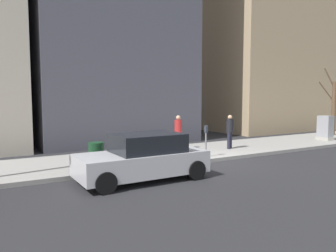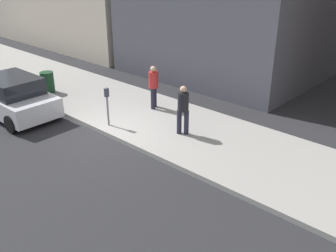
{
  "view_description": "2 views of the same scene",
  "coord_description": "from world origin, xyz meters",
  "px_view_note": "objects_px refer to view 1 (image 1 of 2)",
  "views": [
    {
      "loc": [
        -10.65,
        8.54,
        2.74
      ],
      "look_at": [
        0.68,
        1.99,
        1.54
      ],
      "focal_mm": 35.0,
      "sensor_mm": 36.0,
      "label": 1
    },
    {
      "loc": [
        -6.94,
        -9.33,
        5.54
      ],
      "look_at": [
        0.43,
        -2.57,
        0.99
      ],
      "focal_mm": 40.0,
      "sensor_mm": 36.0,
      "label": 2
    }
  ],
  "objects_px": {
    "bare_tree": "(334,106)",
    "pedestrian_near_meter": "(230,130)",
    "parking_meter": "(206,138)",
    "trash_bin": "(96,155)",
    "pedestrian_midblock": "(178,130)",
    "utility_box": "(325,128)",
    "parked_car_silver": "(143,158)"
  },
  "relations": [
    {
      "from": "parked_car_silver",
      "to": "pedestrian_midblock",
      "type": "distance_m",
      "value": 5.36
    },
    {
      "from": "utility_box",
      "to": "pedestrian_near_meter",
      "type": "xyz_separation_m",
      "value": [
        0.37,
        6.98,
        0.24
      ]
    },
    {
      "from": "pedestrian_near_meter",
      "to": "pedestrian_midblock",
      "type": "relative_size",
      "value": 1.0
    },
    {
      "from": "bare_tree",
      "to": "pedestrian_near_meter",
      "type": "height_order",
      "value": "bare_tree"
    },
    {
      "from": "pedestrian_near_meter",
      "to": "pedestrian_midblock",
      "type": "height_order",
      "value": "same"
    },
    {
      "from": "pedestrian_near_meter",
      "to": "parked_car_silver",
      "type": "bearing_deg",
      "value": 174.37
    },
    {
      "from": "bare_tree",
      "to": "pedestrian_midblock",
      "type": "height_order",
      "value": "bare_tree"
    },
    {
      "from": "trash_bin",
      "to": "bare_tree",
      "type": "bearing_deg",
      "value": -84.2
    },
    {
      "from": "trash_bin",
      "to": "pedestrian_near_meter",
      "type": "relative_size",
      "value": 0.54
    },
    {
      "from": "trash_bin",
      "to": "pedestrian_midblock",
      "type": "height_order",
      "value": "pedestrian_midblock"
    },
    {
      "from": "parked_car_silver",
      "to": "utility_box",
      "type": "relative_size",
      "value": 2.95
    },
    {
      "from": "trash_bin",
      "to": "pedestrian_near_meter",
      "type": "distance_m",
      "value": 7.05
    },
    {
      "from": "parking_meter",
      "to": "pedestrian_near_meter",
      "type": "distance_m",
      "value": 2.65
    },
    {
      "from": "bare_tree",
      "to": "pedestrian_near_meter",
      "type": "xyz_separation_m",
      "value": [
        -0.92,
        9.67,
        -1.02
      ]
    },
    {
      "from": "pedestrian_midblock",
      "to": "utility_box",
      "type": "bearing_deg",
      "value": -126.58
    },
    {
      "from": "parking_meter",
      "to": "utility_box",
      "type": "height_order",
      "value": "utility_box"
    },
    {
      "from": "utility_box",
      "to": "bare_tree",
      "type": "xyz_separation_m",
      "value": [
        1.29,
        -2.69,
        1.25
      ]
    },
    {
      "from": "utility_box",
      "to": "pedestrian_midblock",
      "type": "xyz_separation_m",
      "value": [
        1.39,
        9.33,
        0.24
      ]
    },
    {
      "from": "trash_bin",
      "to": "pedestrian_midblock",
      "type": "xyz_separation_m",
      "value": [
        1.79,
        -4.64,
        0.49
      ]
    },
    {
      "from": "parked_car_silver",
      "to": "utility_box",
      "type": "distance_m",
      "value": 13.27
    },
    {
      "from": "utility_box",
      "to": "pedestrian_near_meter",
      "type": "bearing_deg",
      "value": 86.97
    },
    {
      "from": "parking_meter",
      "to": "pedestrian_near_meter",
      "type": "bearing_deg",
      "value": -62.65
    },
    {
      "from": "parked_car_silver",
      "to": "utility_box",
      "type": "bearing_deg",
      "value": -80.1
    },
    {
      "from": "parked_car_silver",
      "to": "bare_tree",
      "type": "bearing_deg",
      "value": -77.37
    },
    {
      "from": "utility_box",
      "to": "trash_bin",
      "type": "xyz_separation_m",
      "value": [
        -0.4,
        13.96,
        -0.25
      ]
    },
    {
      "from": "utility_box",
      "to": "bare_tree",
      "type": "relative_size",
      "value": 0.32
    },
    {
      "from": "parked_car_silver",
      "to": "trash_bin",
      "type": "distance_m",
      "value": 2.26
    },
    {
      "from": "utility_box",
      "to": "trash_bin",
      "type": "distance_m",
      "value": 13.97
    },
    {
      "from": "parking_meter",
      "to": "pedestrian_midblock",
      "type": "xyz_separation_m",
      "value": [
        2.24,
        -0.01,
        0.11
      ]
    },
    {
      "from": "utility_box",
      "to": "bare_tree",
      "type": "distance_m",
      "value": 3.24
    },
    {
      "from": "parking_meter",
      "to": "bare_tree",
      "type": "distance_m",
      "value": 12.26
    },
    {
      "from": "bare_tree",
      "to": "pedestrian_near_meter",
      "type": "distance_m",
      "value": 9.76
    }
  ]
}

